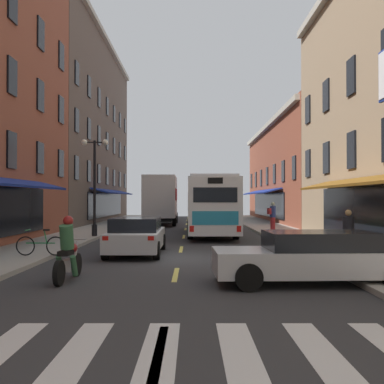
# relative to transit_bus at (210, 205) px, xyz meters

# --- Properties ---
(ground_plane) EXTENTS (34.80, 80.00, 0.10)m
(ground_plane) POSITION_rel_transit_bus_xyz_m (-1.54, -11.33, -1.78)
(ground_plane) COLOR #333335
(lane_centre_dashes) EXTENTS (0.14, 73.90, 0.01)m
(lane_centre_dashes) POSITION_rel_transit_bus_xyz_m (-1.54, -11.58, -1.73)
(lane_centre_dashes) COLOR #DBCC4C
(lane_centre_dashes) RESTS_ON ground
(crosswalk_near) EXTENTS (7.10, 2.80, 0.01)m
(crosswalk_near) POSITION_rel_transit_bus_xyz_m (-1.54, -21.33, -1.73)
(crosswalk_near) COLOR silver
(crosswalk_near) RESTS_ON ground
(sidewalk_left) EXTENTS (3.00, 80.00, 0.14)m
(sidewalk_left) POSITION_rel_transit_bus_xyz_m (-7.44, -11.33, -1.66)
(sidewalk_left) COLOR #A39E93
(sidewalk_left) RESTS_ON ground
(sidewalk_right) EXTENTS (3.00, 80.00, 0.14)m
(sidewalk_right) POSITION_rel_transit_bus_xyz_m (4.36, -11.33, -1.66)
(sidewalk_right) COLOR #A39E93
(sidewalk_right) RESTS_ON ground
(transit_bus) EXTENTS (2.66, 12.00, 3.30)m
(transit_bus) POSITION_rel_transit_bus_xyz_m (0.00, 0.00, 0.00)
(transit_bus) COLOR white
(transit_bus) RESTS_ON ground
(box_truck) EXTENTS (2.53, 8.29, 3.84)m
(box_truck) POSITION_rel_transit_bus_xyz_m (-3.54, 9.72, 0.26)
(box_truck) COLOR black
(box_truck) RESTS_ON ground
(sedan_near) EXTENTS (1.98, 4.69, 1.38)m
(sedan_near) POSITION_rel_transit_bus_xyz_m (-3.18, -10.13, -1.02)
(sedan_near) COLOR silver
(sedan_near) RESTS_ON ground
(sedan_mid) EXTENTS (1.99, 4.44, 1.32)m
(sedan_mid) POSITION_rel_transit_bus_xyz_m (-3.66, 21.37, -1.05)
(sedan_mid) COLOR silver
(sedan_mid) RESTS_ON ground
(sedan_far) EXTENTS (4.86, 2.13, 1.28)m
(sedan_far) POSITION_rel_transit_bus_xyz_m (1.90, -16.28, -1.06)
(sedan_far) COLOR silver
(sedan_far) RESTS_ON ground
(motorcycle_rider) EXTENTS (0.62, 2.07, 1.66)m
(motorcycle_rider) POSITION_rel_transit_bus_xyz_m (-4.24, -15.89, -1.02)
(motorcycle_rider) COLOR black
(motorcycle_rider) RESTS_ON ground
(bicycle_near) EXTENTS (1.71, 0.48, 0.91)m
(bicycle_near) POSITION_rel_transit_bus_xyz_m (-6.29, -11.66, -1.23)
(bicycle_near) COLOR black
(bicycle_near) RESTS_ON sidewalk_left
(pedestrian_near) EXTENTS (0.53, 0.41, 1.77)m
(pedestrian_near) POSITION_rel_transit_bus_xyz_m (3.71, 0.17, -0.65)
(pedestrian_near) COLOR maroon
(pedestrian_near) RESTS_ON sidewalk_right
(pedestrian_far) EXTENTS (0.36, 0.36, 1.60)m
(pedestrian_far) POSITION_rel_transit_bus_xyz_m (3.98, -12.58, -0.77)
(pedestrian_far) COLOR black
(pedestrian_far) RESTS_ON sidewalk_right
(street_lamp_twin) EXTENTS (1.42, 0.32, 5.08)m
(street_lamp_twin) POSITION_rel_transit_bus_xyz_m (-6.21, -3.17, 1.23)
(street_lamp_twin) COLOR black
(street_lamp_twin) RESTS_ON sidewalk_left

